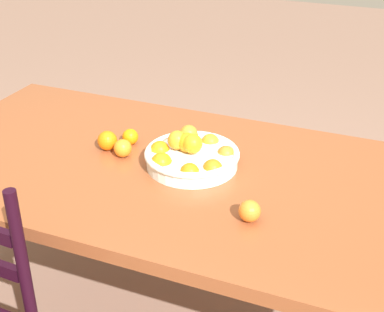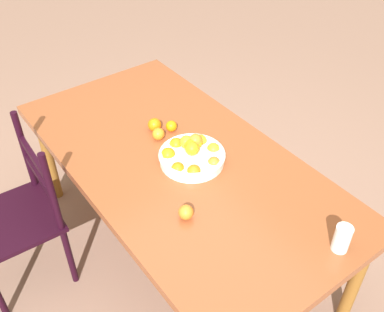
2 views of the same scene
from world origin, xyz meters
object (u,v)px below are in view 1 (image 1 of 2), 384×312
at_px(orange_loose_1, 123,148).
at_px(orange_loose_2, 107,141).
at_px(fruit_bowl, 191,155).
at_px(orange_loose_0, 130,137).
at_px(orange_loose_3, 250,211).
at_px(dining_table, 173,182).

height_order(orange_loose_1, orange_loose_2, orange_loose_2).
distance_m(fruit_bowl, orange_loose_0, 0.29).
xyz_separation_m(orange_loose_0, orange_loose_2, (0.06, 0.07, 0.01)).
height_order(fruit_bowl, orange_loose_2, fruit_bowl).
height_order(fruit_bowl, orange_loose_1, fruit_bowl).
bearing_deg(orange_loose_0, orange_loose_3, 151.07).
bearing_deg(orange_loose_1, orange_loose_0, -78.05).
height_order(orange_loose_0, orange_loose_1, orange_loose_1).
bearing_deg(orange_loose_3, orange_loose_0, -28.93).
distance_m(dining_table, orange_loose_3, 0.43).
bearing_deg(orange_loose_3, orange_loose_2, -21.17).
xyz_separation_m(fruit_bowl, orange_loose_0, (0.28, -0.07, -0.01)).
relative_size(dining_table, orange_loose_1, 29.13).
bearing_deg(fruit_bowl, dining_table, 37.13).
relative_size(fruit_bowl, orange_loose_2, 4.57).
height_order(dining_table, orange_loose_2, orange_loose_2).
relative_size(dining_table, orange_loose_0, 31.55).
xyz_separation_m(orange_loose_0, orange_loose_1, (-0.02, 0.10, 0.00)).
distance_m(fruit_bowl, orange_loose_2, 0.34).
relative_size(orange_loose_1, orange_loose_2, 0.90).
relative_size(fruit_bowl, orange_loose_0, 5.49).
height_order(orange_loose_0, orange_loose_2, orange_loose_2).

